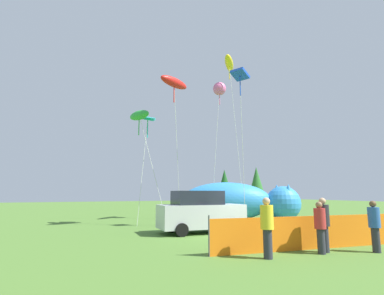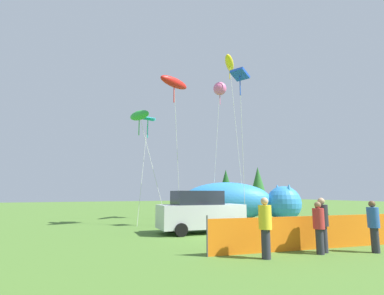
{
  "view_description": "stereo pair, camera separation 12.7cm",
  "coord_description": "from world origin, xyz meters",
  "px_view_note": "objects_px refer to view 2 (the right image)",
  "views": [
    {
      "loc": [
        -8.4,
        -11.82,
        2.0
      ],
      "look_at": [
        -0.84,
        4.89,
        4.77
      ],
      "focal_mm": 28.0,
      "sensor_mm": 36.0,
      "label": 1
    },
    {
      "loc": [
        -8.28,
        -11.87,
        2.0
      ],
      "look_at": [
        -0.84,
        4.89,
        4.77
      ],
      "focal_mm": 28.0,
      "sensor_mm": 36.0,
      "label": 2
    }
  ],
  "objects_px": {
    "parked_car": "(200,212)",
    "folding_chair": "(326,221)",
    "spectator_in_red_shirt": "(322,222)",
    "kite_red_lizard": "(174,83)",
    "kite_pink_octopus": "(220,89)",
    "spectator_in_black_shirt": "(319,225)",
    "spectator_in_blue_shirt": "(374,224)",
    "kite_green_fish": "(139,116)",
    "spectator_in_green_shirt": "(265,225)",
    "kite_blue_box": "(240,78)",
    "inflatable_cat": "(238,203)",
    "kite_yellow_hero": "(230,64)",
    "kite_teal_diamond": "(148,120)"
  },
  "relations": [
    {
      "from": "folding_chair",
      "to": "kite_red_lizard",
      "type": "height_order",
      "value": "kite_red_lizard"
    },
    {
      "from": "folding_chair",
      "to": "kite_green_fish",
      "type": "bearing_deg",
      "value": -109.94
    },
    {
      "from": "inflatable_cat",
      "to": "spectator_in_black_shirt",
      "type": "height_order",
      "value": "inflatable_cat"
    },
    {
      "from": "spectator_in_green_shirt",
      "to": "kite_green_fish",
      "type": "distance_m",
      "value": 12.31
    },
    {
      "from": "spectator_in_red_shirt",
      "to": "kite_green_fish",
      "type": "xyz_separation_m",
      "value": [
        -3.82,
        10.71,
        5.9
      ]
    },
    {
      "from": "folding_chair",
      "to": "spectator_in_black_shirt",
      "type": "relative_size",
      "value": 0.53
    },
    {
      "from": "kite_blue_box",
      "to": "kite_green_fish",
      "type": "xyz_separation_m",
      "value": [
        -5.05,
        4.04,
        -1.92
      ]
    },
    {
      "from": "kite_blue_box",
      "to": "spectator_in_red_shirt",
      "type": "bearing_deg",
      "value": -100.43
    },
    {
      "from": "spectator_in_red_shirt",
      "to": "kite_blue_box",
      "type": "bearing_deg",
      "value": 79.57
    },
    {
      "from": "parked_car",
      "to": "kite_red_lizard",
      "type": "height_order",
      "value": "kite_red_lizard"
    },
    {
      "from": "kite_yellow_hero",
      "to": "folding_chair",
      "type": "bearing_deg",
      "value": -80.28
    },
    {
      "from": "kite_yellow_hero",
      "to": "kite_blue_box",
      "type": "bearing_deg",
      "value": -114.23
    },
    {
      "from": "folding_chair",
      "to": "kite_pink_octopus",
      "type": "relative_size",
      "value": 0.09
    },
    {
      "from": "kite_red_lizard",
      "to": "inflatable_cat",
      "type": "bearing_deg",
      "value": 17.71
    },
    {
      "from": "spectator_in_green_shirt",
      "to": "kite_red_lizard",
      "type": "xyz_separation_m",
      "value": [
        0.36,
        9.17,
        7.83
      ]
    },
    {
      "from": "parked_car",
      "to": "kite_yellow_hero",
      "type": "height_order",
      "value": "kite_yellow_hero"
    },
    {
      "from": "spectator_in_green_shirt",
      "to": "kite_green_fish",
      "type": "bearing_deg",
      "value": 97.57
    },
    {
      "from": "inflatable_cat",
      "to": "kite_green_fish",
      "type": "relative_size",
      "value": 1.16
    },
    {
      "from": "spectator_in_black_shirt",
      "to": "kite_red_lizard",
      "type": "bearing_deg",
      "value": 100.38
    },
    {
      "from": "inflatable_cat",
      "to": "kite_pink_octopus",
      "type": "height_order",
      "value": "kite_pink_octopus"
    },
    {
      "from": "spectator_in_red_shirt",
      "to": "kite_red_lizard",
      "type": "height_order",
      "value": "kite_red_lizard"
    },
    {
      "from": "spectator_in_green_shirt",
      "to": "kite_pink_octopus",
      "type": "relative_size",
      "value": 0.18
    },
    {
      "from": "spectator_in_blue_shirt",
      "to": "folding_chair",
      "type": "bearing_deg",
      "value": 58.32
    },
    {
      "from": "inflatable_cat",
      "to": "kite_yellow_hero",
      "type": "height_order",
      "value": "kite_yellow_hero"
    },
    {
      "from": "spectator_in_green_shirt",
      "to": "kite_pink_octopus",
      "type": "xyz_separation_m",
      "value": [
        5.18,
        11.87,
        9.01
      ]
    },
    {
      "from": "inflatable_cat",
      "to": "kite_green_fish",
      "type": "xyz_separation_m",
      "value": [
        -7.49,
        -0.28,
        5.63
      ]
    },
    {
      "from": "folding_chair",
      "to": "spectator_in_red_shirt",
      "type": "bearing_deg",
      "value": -28.86
    },
    {
      "from": "kite_green_fish",
      "to": "kite_red_lizard",
      "type": "distance_m",
      "value": 3.06
    },
    {
      "from": "parked_car",
      "to": "spectator_in_blue_shirt",
      "type": "height_order",
      "value": "parked_car"
    },
    {
      "from": "folding_chair",
      "to": "kite_teal_diamond",
      "type": "height_order",
      "value": "kite_teal_diamond"
    },
    {
      "from": "parked_car",
      "to": "kite_pink_octopus",
      "type": "xyz_separation_m",
      "value": [
        4.49,
        5.71,
        9.0
      ]
    },
    {
      "from": "folding_chair",
      "to": "spectator_in_blue_shirt",
      "type": "xyz_separation_m",
      "value": [
        -2.84,
        -4.6,
        0.41
      ]
    },
    {
      "from": "spectator_in_red_shirt",
      "to": "kite_green_fish",
      "type": "distance_m",
      "value": 12.81
    },
    {
      "from": "kite_pink_octopus",
      "to": "spectator_in_green_shirt",
      "type": "bearing_deg",
      "value": -113.58
    },
    {
      "from": "kite_pink_octopus",
      "to": "kite_red_lizard",
      "type": "relative_size",
      "value": 1.15
    },
    {
      "from": "spectator_in_blue_shirt",
      "to": "kite_pink_octopus",
      "type": "relative_size",
      "value": 0.16
    },
    {
      "from": "parked_car",
      "to": "kite_red_lizard",
      "type": "bearing_deg",
      "value": 100.27
    },
    {
      "from": "parked_car",
      "to": "kite_green_fish",
      "type": "height_order",
      "value": "kite_green_fish"
    },
    {
      "from": "parked_car",
      "to": "folding_chair",
      "type": "xyz_separation_m",
      "value": [
        6.11,
        -2.29,
        -0.49
      ]
    },
    {
      "from": "spectator_in_red_shirt",
      "to": "kite_blue_box",
      "type": "height_order",
      "value": "kite_blue_box"
    },
    {
      "from": "parked_car",
      "to": "spectator_in_green_shirt",
      "type": "height_order",
      "value": "parked_car"
    },
    {
      "from": "kite_teal_diamond",
      "to": "kite_red_lizard",
      "type": "bearing_deg",
      "value": -58.62
    },
    {
      "from": "parked_car",
      "to": "kite_green_fish",
      "type": "relative_size",
      "value": 0.6
    },
    {
      "from": "kite_blue_box",
      "to": "kite_pink_octopus",
      "type": "xyz_separation_m",
      "value": [
        1.55,
        5.2,
        1.21
      ]
    },
    {
      "from": "folding_chair",
      "to": "spectator_in_red_shirt",
      "type": "distance_m",
      "value": 5.87
    },
    {
      "from": "spectator_in_red_shirt",
      "to": "kite_pink_octopus",
      "type": "height_order",
      "value": "kite_pink_octopus"
    },
    {
      "from": "kite_pink_octopus",
      "to": "kite_green_fish",
      "type": "xyz_separation_m",
      "value": [
        -6.6,
        -1.15,
        -3.13
      ]
    },
    {
      "from": "folding_chair",
      "to": "spectator_in_green_shirt",
      "type": "distance_m",
      "value": 7.84
    },
    {
      "from": "parked_car",
      "to": "folding_chair",
      "type": "height_order",
      "value": "parked_car"
    },
    {
      "from": "parked_car",
      "to": "kite_teal_diamond",
      "type": "xyz_separation_m",
      "value": [
        -1.46,
        4.88,
        5.72
      ]
    }
  ]
}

